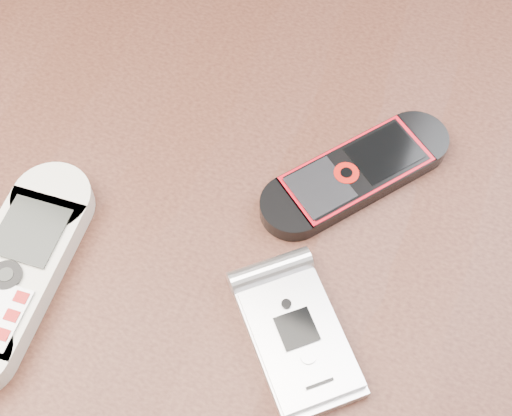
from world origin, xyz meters
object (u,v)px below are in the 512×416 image
(nokia_white, at_px, (15,272))
(nokia_black_red, at_px, (356,173))
(table, at_px, (251,272))
(motorola_razr, at_px, (298,337))

(nokia_white, bearing_deg, nokia_black_red, 36.40)
(table, bearing_deg, nokia_black_red, 41.15)
(nokia_white, relative_size, motorola_razr, 1.57)
(nokia_black_red, bearing_deg, table, -101.12)
(table, distance_m, nokia_black_red, 0.14)
(nokia_white, bearing_deg, motorola_razr, 4.06)
(nokia_black_red, bearing_deg, motorola_razr, -51.67)
(nokia_white, xyz_separation_m, motorola_razr, (0.20, 0.03, -0.00))
(nokia_black_red, distance_m, motorola_razr, 0.14)
(nokia_black_red, bearing_deg, nokia_white, -102.57)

